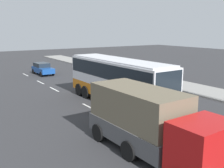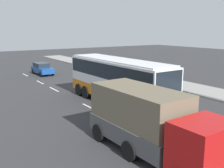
% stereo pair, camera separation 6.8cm
% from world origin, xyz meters
% --- Properties ---
extents(ground_plane, '(120.00, 120.00, 0.00)m').
position_xyz_m(ground_plane, '(0.00, 0.00, 0.00)').
color(ground_plane, '#333335').
extents(sidewalk_curb, '(80.00, 4.00, 0.15)m').
position_xyz_m(sidewalk_curb, '(0.00, 9.08, 0.07)').
color(sidewalk_curb, gray).
rests_on(sidewalk_curb, ground_plane).
extents(lane_centreline, '(33.83, 0.16, 0.01)m').
position_xyz_m(lane_centreline, '(-3.97, -2.76, 0.00)').
color(lane_centreline, white).
rests_on(lane_centreline, ground_plane).
extents(coach_bus, '(11.08, 2.88, 3.66)m').
position_xyz_m(coach_bus, '(-0.29, -0.45, 2.26)').
color(coach_bus, orange).
rests_on(coach_bus, ground_plane).
extents(cargo_truck, '(7.56, 2.80, 3.13)m').
position_xyz_m(cargo_truck, '(7.72, -4.14, 1.68)').
color(cargo_truck, red).
rests_on(cargo_truck, ground_plane).
extents(car_blue_saloon, '(4.24, 1.93, 1.55)m').
position_xyz_m(car_blue_saloon, '(-17.58, -0.74, 0.81)').
color(car_blue_saloon, '#194799').
rests_on(car_blue_saloon, ground_plane).
extents(pedestrian_at_crossing, '(0.32, 0.32, 1.54)m').
position_xyz_m(pedestrian_at_crossing, '(-1.56, 7.72, 1.03)').
color(pedestrian_at_crossing, brown).
rests_on(pedestrian_at_crossing, sidewalk_curb).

